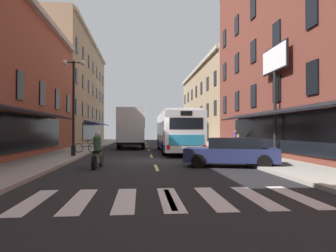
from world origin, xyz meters
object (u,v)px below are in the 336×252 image
pedestrian_mid (202,136)px  box_truck (131,128)px  motorcycle_rider (98,152)px  street_lamp_twin (74,103)px  billboard_sign (275,72)px  pedestrian_near (236,140)px  sedan_near (132,139)px  bicycle_near (86,147)px  transit_bus (176,131)px  sedan_mid (232,152)px

pedestrian_mid → box_truck: bearing=32.0°
motorcycle_rider → street_lamp_twin: (-2.21, 5.33, 2.72)m
box_truck → street_lamp_twin: bearing=-108.0°
billboard_sign → pedestrian_near: (-0.33, 6.39, -4.16)m
sedan_near → bicycle_near: bearing=-100.5°
billboard_sign → bicycle_near: 13.57m
pedestrian_mid → sedan_near: bearing=-24.2°
sedan_near → pedestrian_near: 16.68m
box_truck → motorcycle_rider: (-1.09, -15.46, -1.21)m
bicycle_near → pedestrian_near: (11.32, 1.22, 0.47)m
billboard_sign → transit_bus: size_ratio=0.58×
sedan_mid → motorcycle_rider: (-6.23, 0.07, 0.01)m
sedan_near → pedestrian_mid: (7.80, -4.42, 0.35)m
billboard_sign → bicycle_near: size_ratio=3.87×
transit_bus → pedestrian_mid: (3.98, 9.48, -0.55)m
transit_bus → motorcycle_rider: bearing=-115.9°
bicycle_near → street_lamp_twin: size_ratio=0.28×
sedan_near → motorcycle_rider: (-0.95, -23.73, -0.03)m
box_truck → bicycle_near: (-3.02, -7.34, -1.42)m
transit_bus → sedan_near: 14.45m
bicycle_near → billboard_sign: bearing=-23.9°
transit_bus → street_lamp_twin: street_lamp_twin is taller
bicycle_near → street_lamp_twin: street_lamp_twin is taller
sedan_near → pedestrian_mid: size_ratio=2.42×
box_truck → pedestrian_mid: (7.66, 3.84, -0.83)m
sedan_mid → bicycle_near: bearing=134.9°
billboard_sign → pedestrian_mid: size_ratio=3.54×
street_lamp_twin → box_truck: bearing=72.0°
billboard_sign → motorcycle_rider: billboard_sign is taller
billboard_sign → pedestrian_near: billboard_sign is taller
box_truck → sedan_mid: size_ratio=1.60×
sedan_near → pedestrian_mid: bearing=-29.6°
sedan_mid → pedestrian_mid: (2.52, 19.37, 0.39)m
motorcycle_rider → pedestrian_near: 13.24m
billboard_sign → transit_bus: billboard_sign is taller
sedan_near → street_lamp_twin: 18.86m
bicycle_near → pedestrian_mid: bearing=46.3°
sedan_near → pedestrian_near: pedestrian_near is taller
box_truck → sedan_near: box_truck is taller
bicycle_near → motorcycle_rider: bearing=-76.6°
box_truck → pedestrian_near: bearing=-36.4°
billboard_sign → box_truck: size_ratio=0.88×
transit_bus → box_truck: (-3.68, 5.64, 0.28)m
pedestrian_near → pedestrian_mid: 9.99m
sedan_mid → pedestrian_mid: bearing=82.6°
bicycle_near → pedestrian_near: size_ratio=1.06×
pedestrian_mid → street_lamp_twin: size_ratio=0.31×
sedan_mid → pedestrian_near: bearing=71.4°
motorcycle_rider → bicycle_near: 8.35m
box_truck → sedan_mid: (5.14, -15.53, -1.23)m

